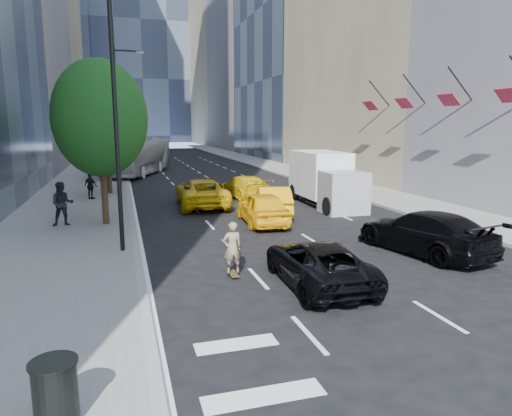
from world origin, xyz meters
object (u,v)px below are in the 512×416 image
object	(u,v)px
black_sedan_lincoln	(318,263)
box_truck	(325,179)
city_bus	(138,156)
black_sedan_mercedes	(424,232)
skateboarder	(233,251)
trash_can	(56,394)

from	to	relation	value
black_sedan_lincoln	box_truck	distance (m)	13.69
city_bus	black_sedan_mercedes	bearing A→B (deg)	-54.53
skateboarder	box_truck	bearing A→B (deg)	-126.96
city_bus	box_truck	distance (m)	22.72
black_sedan_lincoln	trash_can	xyz separation A→B (m)	(-6.60, -5.00, -0.01)
black_sedan_lincoln	city_bus	size ratio (longest dim) A/B	0.37
skateboarder	trash_can	size ratio (longest dim) A/B	1.64
skateboarder	box_truck	distance (m)	13.63
black_sedan_mercedes	box_truck	xyz separation A→B (m)	(0.81, 10.29, 0.78)
skateboarder	city_bus	distance (m)	31.40
city_bus	trash_can	xyz separation A→B (m)	(-2.74, -37.78, -1.13)
skateboarder	trash_can	distance (m)	7.77
black_sedan_mercedes	trash_can	size ratio (longest dim) A/B	5.53
black_sedan_lincoln	trash_can	bearing A→B (deg)	38.80
skateboarder	city_bus	bearing A→B (deg)	-86.95
skateboarder	black_sedan_mercedes	xyz separation A→B (m)	(7.40, 0.56, -0.02)
skateboarder	trash_can	bearing A→B (deg)	56.15
black_sedan_mercedes	city_bus	size ratio (longest dim) A/B	0.43
city_bus	trash_can	distance (m)	37.90
skateboarder	city_bus	size ratio (longest dim) A/B	0.13
black_sedan_lincoln	city_bus	bearing A→B (deg)	-81.65
black_sedan_mercedes	box_truck	distance (m)	10.35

